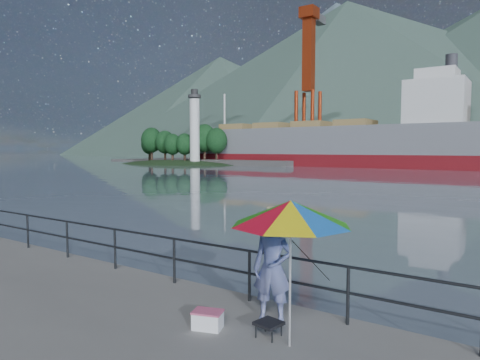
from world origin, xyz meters
The scene contains 8 objects.
guardrail centered at (0.00, 1.70, 0.52)m, with size 22.00×0.06×1.03m.
lighthouse_islet centered at (-54.97, 61.99, 0.26)m, with size 48.00×26.40×19.20m.
fisherman centered at (3.86, 1.11, 0.92)m, with size 0.67×0.44×1.85m, color navy.
beach_umbrella centered at (4.56, 0.43, 2.04)m, with size 1.95×1.95×2.23m.
folding_stool centered at (4.14, 0.52, 0.13)m, with size 0.44×0.44×0.25m.
cooler_bag centered at (3.14, 0.22, 0.14)m, with size 0.47×0.31×0.27m, color white.
fishing_rod centered at (4.06, 2.16, 0.00)m, with size 0.02×0.02×2.26m, color black.
bulk_carrier centered at (-22.43, 70.92, 4.04)m, with size 58.10×10.06×14.50m.
Camera 1 is at (7.50, -5.18, 2.99)m, focal length 32.00 mm.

